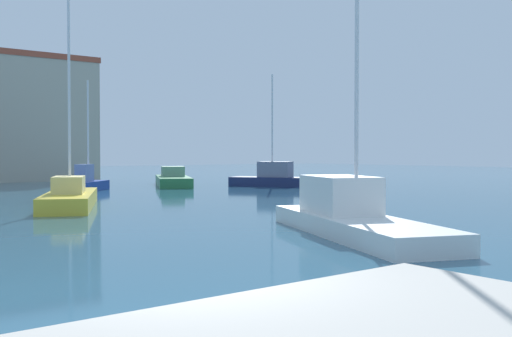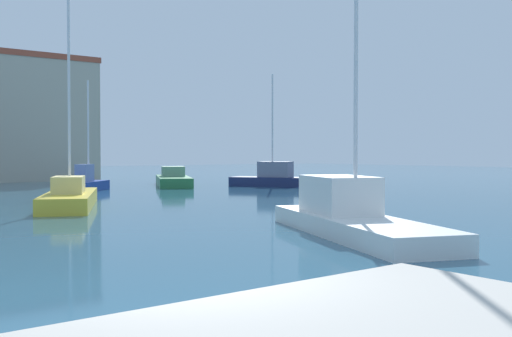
{
  "view_description": "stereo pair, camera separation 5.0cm",
  "coord_description": "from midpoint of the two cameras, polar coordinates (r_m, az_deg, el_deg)",
  "views": [
    {
      "loc": [
        -3.85,
        -6.32,
        2.45
      ],
      "look_at": [
        17.32,
        20.67,
        1.57
      ],
      "focal_mm": 42.44,
      "sensor_mm": 36.0,
      "label": 1
    },
    {
      "loc": [
        -3.81,
        -6.35,
        2.45
      ],
      "look_at": [
        17.32,
        20.67,
        1.57
      ],
      "focal_mm": 42.44,
      "sensor_mm": 36.0,
      "label": 2
    }
  ],
  "objects": [
    {
      "name": "water",
      "position": [
        32.46,
        -2.46,
        -2.85
      ],
      "size": [
        160.0,
        160.0,
        0.0
      ],
      "primitive_type": "plane",
      "color": "#285670",
      "rests_on": "ground"
    },
    {
      "name": "sailboat_yellow_mid_harbor",
      "position": [
        28.28,
        -17.11,
        -2.51
      ],
      "size": [
        5.26,
        7.98,
        11.12
      ],
      "color": "gold",
      "rests_on": "water"
    },
    {
      "name": "sailboat_blue_outer_mooring",
      "position": [
        40.01,
        -15.56,
        -1.21
      ],
      "size": [
        3.92,
        3.87,
        7.09
      ],
      "color": "#233D93",
      "rests_on": "water"
    },
    {
      "name": "sailboat_navy_distant_north",
      "position": [
        44.19,
        1.68,
        -0.83
      ],
      "size": [
        5.06,
        6.25,
        8.18
      ],
      "color": "#19234C",
      "rests_on": "water"
    },
    {
      "name": "motorboat_green_behind_lamppost",
      "position": [
        45.46,
        -7.78,
        -1.02
      ],
      "size": [
        5.66,
        8.22,
        1.45
      ],
      "color": "#28703D",
      "rests_on": "water"
    },
    {
      "name": "sailboat_white_center_channel",
      "position": [
        18.43,
        8.91,
        -4.15
      ],
      "size": [
        5.29,
        8.81,
        13.47
      ],
      "color": "white",
      "rests_on": "water"
    },
    {
      "name": "yacht_club",
      "position": [
        57.2,
        -20.44,
        4.46
      ],
      "size": [
        10.72,
        5.88,
        11.02
      ],
      "color": "#B2A893",
      "rests_on": "ground"
    }
  ]
}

